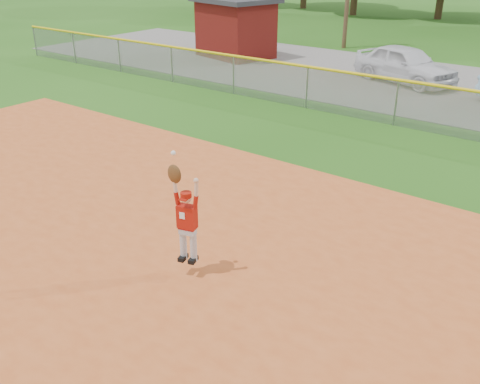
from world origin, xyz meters
name	(u,v)px	position (x,y,z in m)	size (l,w,h in m)	color
ground	(189,252)	(0.00, 0.00, 0.00)	(120.00, 120.00, 0.00)	#245914
clay_infield	(57,332)	(0.00, -3.00, 0.02)	(24.00, 16.00, 0.04)	#C65623
parking_strip	(451,89)	(0.00, 16.00, 0.01)	(44.00, 10.00, 0.03)	slate
car_white_a	(405,64)	(-1.99, 15.80, 0.81)	(1.84, 4.57, 1.56)	white
utility_shed	(236,27)	(-11.26, 16.08, 1.52)	(4.54, 3.88, 2.97)	#530F0B
outfield_fence	(397,99)	(0.00, 10.00, 0.88)	(40.06, 0.10, 1.55)	gray
ballplayer	(185,215)	(0.54, -0.60, 1.21)	(0.59, 0.31, 2.04)	silver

